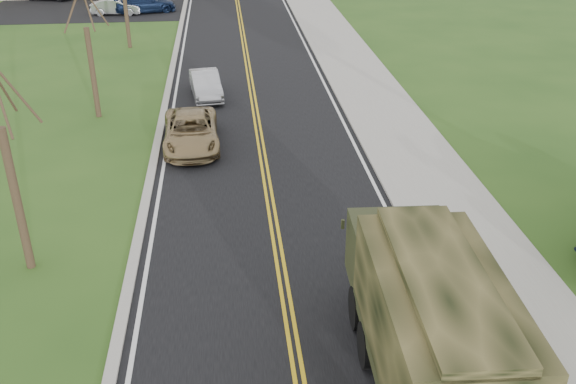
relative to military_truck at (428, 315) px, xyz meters
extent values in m
cube|color=black|center=(-2.58, 35.65, -1.94)|extent=(8.00, 120.00, 0.01)
cube|color=#9E998E|center=(1.57, 35.65, -1.89)|extent=(0.30, 120.00, 0.12)
cube|color=#9E998E|center=(3.32, 35.65, -1.90)|extent=(3.20, 120.00, 0.10)
cube|color=#9E998E|center=(-6.73, 35.65, -1.90)|extent=(0.30, 120.00, 0.10)
cylinder|color=#38281C|center=(-9.58, 5.65, 0.15)|extent=(0.24, 0.24, 4.20)
cylinder|color=#38281C|center=(-9.10, 5.77, 3.18)|extent=(1.01, 0.33, 1.90)
cylinder|color=#38281C|center=(-9.55, 6.26, 3.10)|extent=(0.13, 1.29, 1.74)
cylinder|color=#38281C|center=(-9.58, 17.65, 0.03)|extent=(0.24, 0.24, 3.96)
cylinder|color=#38281C|center=(-9.13, 17.77, 2.89)|extent=(0.96, 0.32, 1.79)
cylinder|color=#38281C|center=(-9.55, 18.23, 2.81)|extent=(0.12, 1.22, 1.65)
cylinder|color=#38281C|center=(-10.01, 17.81, 2.89)|extent=(0.93, 0.41, 1.79)
cylinder|color=#38281C|center=(-9.95, 17.19, 2.81)|extent=(0.75, 0.99, 1.67)
cylinder|color=#38281C|center=(-9.33, 17.26, 2.89)|extent=(0.55, 0.85, 1.80)
cylinder|color=#38281C|center=(-9.58, 29.65, 0.27)|extent=(0.24, 0.24, 4.44)
cube|color=black|center=(-12.58, 41.65, -1.94)|extent=(18.00, 10.00, 0.02)
cylinder|color=black|center=(-0.98, 0.83, -1.42)|extent=(0.38, 1.07, 1.06)
cylinder|color=black|center=(1.04, 0.75, -1.42)|extent=(0.38, 1.07, 1.06)
cylinder|color=black|center=(-0.93, 2.18, -1.42)|extent=(0.38, 1.07, 1.06)
cylinder|color=black|center=(1.09, 2.10, -1.42)|extent=(0.38, 1.07, 1.06)
cube|color=#2F341C|center=(0.01, 0.21, -0.94)|extent=(2.57, 6.84, 0.34)
cube|color=#2F341C|center=(0.10, 2.67, -0.11)|extent=(2.38, 1.92, 1.35)
cube|color=black|center=(0.13, 3.54, 0.08)|extent=(2.13, 0.16, 0.68)
cube|color=#2F341C|center=(-0.02, -0.61, -0.69)|extent=(2.60, 5.20, 0.14)
cube|color=black|center=(-0.02, -0.61, 0.32)|extent=(2.60, 5.20, 1.93)
cube|color=black|center=(-0.02, -0.61, 1.33)|extent=(1.73, 5.17, 0.24)
imported|color=#9A8257|center=(-5.33, 13.83, -1.31)|extent=(2.30, 4.70, 1.28)
imported|color=#A7A8AC|center=(-4.82, 19.86, -1.34)|extent=(1.74, 3.83, 1.22)
imported|color=#AAAAAF|center=(-11.63, 39.28, -1.35)|extent=(3.69, 1.46, 1.19)
imported|color=#0F1B38|center=(-9.62, 39.83, -1.28)|extent=(4.96, 3.10, 1.34)
camera|label=1|loc=(-3.91, -10.09, 8.23)|focal=40.00mm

